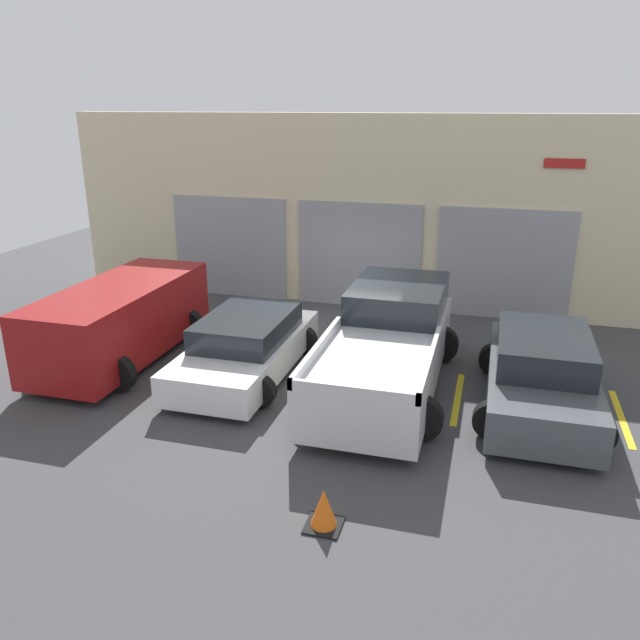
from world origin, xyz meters
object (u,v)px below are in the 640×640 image
Objects in this scene: van_right at (121,320)px; traffic_cone at (324,510)px; sedan_side at (541,374)px; pickup_truck at (387,345)px; sedan_white at (246,346)px.

van_right is 8.37× the size of traffic_cone.
sedan_side is 5.11m from traffic_cone.
sedan_side is 0.92× the size of van_right.
van_right is (-8.37, -0.02, 0.24)m from sedan_side.
pickup_truck is 5.59m from van_right.
van_right is at bearing -179.85° from sedan_side.
sedan_side reaches higher than sedan_white.
traffic_cone is at bearing -37.24° from van_right.
pickup_truck is at bearing 174.61° from sedan_side.
pickup_truck is 4.56m from traffic_cone.
sedan_side reaches higher than traffic_cone.
van_right is at bearing 142.76° from traffic_cone.
pickup_truck is 1.18× the size of van_right.
sedan_white is 5.10m from traffic_cone.
traffic_cone is at bearing -123.28° from sedan_side.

